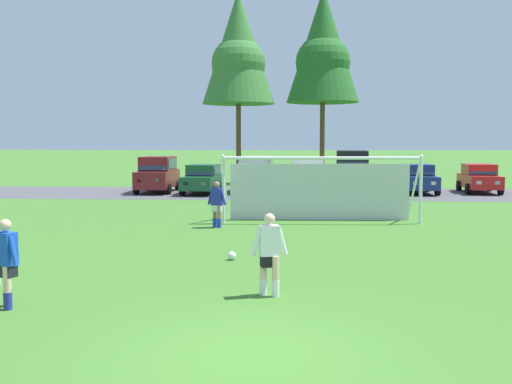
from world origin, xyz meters
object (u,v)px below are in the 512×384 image
player_midfield_center (217,204)px  parked_car_slot_center (307,175)px  soccer_goal (320,187)px  parked_car_slot_center_right (352,170)px  parked_car_slot_left (203,179)px  parked_car_slot_center_left (256,174)px  parked_car_slot_far_right (479,178)px  parked_car_slot_far_left (158,174)px  parked_car_slot_right (417,179)px  soccer_ball (232,256)px  player_winger_left (7,264)px  player_striker_near (269,254)px

player_midfield_center → parked_car_slot_center: size_ratio=0.35×
soccer_goal → parked_car_slot_center_right: (2.48, 13.00, 0.05)m
player_midfield_center → soccer_goal: bearing=28.7°
parked_car_slot_left → parked_car_slot_center_right: 8.99m
parked_car_slot_left → parked_car_slot_center_left: (3.01, 1.37, 0.24)m
soccer_goal → parked_car_slot_far_right: soccer_goal is taller
parked_car_slot_center_right → parked_car_slot_far_left: bearing=-175.9°
parked_car_slot_center → parked_car_slot_right: (6.52, 0.97, -0.24)m
soccer_ball → parked_car_slot_center_right: 21.34m
soccer_goal → parked_car_slot_center: soccer_goal is taller
parked_car_slot_center_left → parked_car_slot_right: (9.58, -0.24, -0.24)m
player_winger_left → parked_car_slot_left: bearing=90.3°
player_winger_left → parked_car_slot_center_left: 25.08m
parked_car_slot_center_left → parked_car_slot_left: bearing=-155.5°
soccer_goal → parked_car_slot_center: (-0.25, 11.43, -0.18)m
player_striker_near → parked_car_slot_center: (1.22, 22.53, 0.29)m
soccer_ball → parked_car_slot_left: bearing=101.2°
soccer_goal → parked_car_slot_center_left: bearing=104.7°
parked_car_slot_far_left → player_midfield_center: bearing=-68.8°
parked_car_slot_center_left → parked_car_slot_far_right: parked_car_slot_center_left is taller
parked_car_slot_far_left → parked_car_slot_center_right: size_ratio=0.94×
soccer_ball → player_winger_left: bearing=-128.5°
parked_car_slot_far_right → parked_car_slot_far_left: bearing=-177.4°
soccer_ball → player_striker_near: (1.11, -3.40, 0.71)m
player_winger_left → parked_car_slot_center: size_ratio=0.35×
player_midfield_center → parked_car_slot_left: parked_car_slot_left is taller
parked_car_slot_center_right → parked_car_slot_right: 3.87m
player_midfield_center → parked_car_slot_center: bearing=75.5°
parked_car_slot_far_left → soccer_ball: bearing=-71.5°
parked_car_slot_center_left → parked_car_slot_center_right: size_ratio=0.95×
parked_car_slot_center → parked_car_slot_right: 6.60m
parked_car_slot_left → parked_car_slot_right: same height
player_striker_near → player_winger_left: bearing=-166.1°
parked_car_slot_left → parked_car_slot_far_right: bearing=6.2°
player_striker_near → player_midfield_center: same height
parked_car_slot_center_left → parked_car_slot_far_right: size_ratio=1.08×
parked_car_slot_center_right → parked_car_slot_far_right: size_ratio=1.14×
player_midfield_center → parked_car_slot_left: 13.56m
player_striker_near → parked_car_slot_far_left: 24.51m
soccer_goal → parked_car_slot_far_left: 15.27m
player_midfield_center → parked_car_slot_right: bearing=55.3°
soccer_ball → player_midfield_center: size_ratio=0.13×
parked_car_slot_center_right → soccer_ball: bearing=-103.7°
parked_car_slot_center → parked_car_slot_far_right: size_ratio=1.07×
parked_car_slot_center_left → parked_car_slot_center: 3.29m
soccer_goal → parked_car_slot_right: bearing=63.2°
player_striker_near → parked_car_slot_far_left: parked_car_slot_far_left is taller
parked_car_slot_center → parked_car_slot_far_left: bearing=175.4°
player_striker_near → parked_car_slot_left: parked_car_slot_left is taller
parked_car_slot_left → parked_car_slot_center_left: bearing=24.5°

